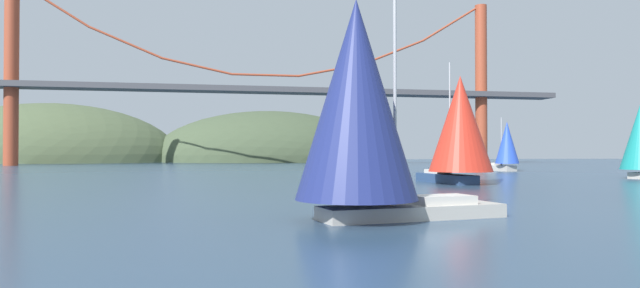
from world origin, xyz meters
TOP-DOWN VIEW (x-y plane):
  - ground_plane at (0.00, 0.00)m, footprint 360.00×360.00m
  - headland_center at (5.00, 135.00)m, footprint 68.96×44.00m
  - headland_left at (-55.00, 135.00)m, footprint 69.56×44.00m
  - suspension_bridge at (-0.00, 95.00)m, footprint 140.07×6.00m
  - sailboat_scarlet_sail at (9.34, 17.28)m, footprint 5.93×9.54m
  - sailboat_navy_sail at (-5.76, -5.38)m, footprint 9.38×5.63m
  - sailboat_blue_spinnaker at (30.30, 46.07)m, footprint 3.77×6.74m

SIDE VIEW (x-z plane):
  - ground_plane at x=0.00m, z-range 0.00..0.00m
  - headland_center at x=5.00m, z-range -14.93..14.93m
  - headland_left at x=-55.00m, z-range -16.24..16.24m
  - sailboat_blue_spinnaker at x=30.30m, z-range -0.23..7.64m
  - sailboat_navy_sail at x=-5.76m, z-range -0.07..9.36m
  - sailboat_scarlet_sail at x=9.34m, z-range -0.41..10.34m
  - suspension_bridge at x=0.00m, z-range -1.56..36.98m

